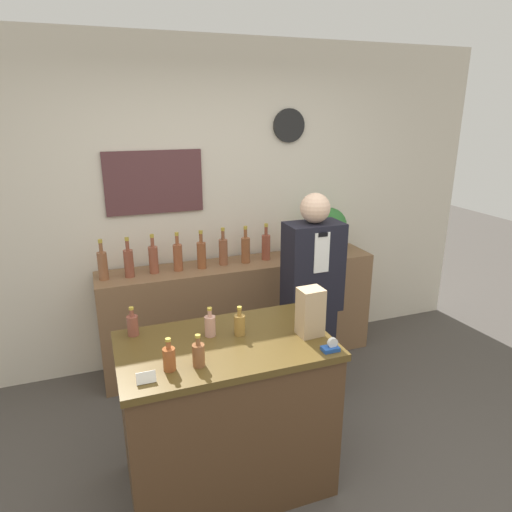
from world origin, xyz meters
TOP-DOWN VIEW (x-y plane):
  - back_wall at (-0.00, 2.00)m, footprint 5.20×0.09m
  - back_shelf at (0.22, 1.74)m, footprint 2.36×0.41m
  - display_counter at (-0.31, 0.42)m, footprint 1.16×0.70m
  - shopkeeper at (0.54, 1.04)m, footprint 0.40×0.25m
  - potted_plant at (1.05, 1.76)m, footprint 0.31×0.31m
  - paper_bag at (0.17, 0.35)m, footprint 0.14×0.12m
  - tape_dispenser at (0.19, 0.15)m, footprint 0.09×0.06m
  - price_card_left at (-0.76, 0.18)m, footprint 0.09×0.02m
  - counter_bottle_0 at (-0.77, 0.68)m, footprint 0.06×0.06m
  - counter_bottle_1 at (-0.64, 0.25)m, footprint 0.06×0.06m
  - counter_bottle_2 at (-0.49, 0.24)m, footprint 0.06×0.06m
  - counter_bottle_3 at (-0.36, 0.53)m, footprint 0.06×0.06m
  - counter_bottle_4 at (-0.20, 0.48)m, footprint 0.06×0.06m
  - shelf_bottle_0 at (-0.88, 1.73)m, footprint 0.07×0.07m
  - shelf_bottle_1 at (-0.69, 1.72)m, footprint 0.07×0.07m
  - shelf_bottle_2 at (-0.50, 1.74)m, footprint 0.07×0.07m
  - shelf_bottle_3 at (-0.31, 1.73)m, footprint 0.07×0.07m
  - shelf_bottle_4 at (-0.12, 1.73)m, footprint 0.07×0.07m
  - shelf_bottle_5 at (0.07, 1.75)m, footprint 0.07×0.07m
  - shelf_bottle_6 at (0.26, 1.74)m, footprint 0.07×0.07m
  - shelf_bottle_7 at (0.45, 1.75)m, footprint 0.07×0.07m
  - shelf_bottle_8 at (0.64, 1.74)m, footprint 0.07×0.07m
  - shelf_bottle_9 at (0.83, 1.75)m, footprint 0.07×0.07m

SIDE VIEW (x-z plane):
  - back_shelf at x=0.22m, z-range 0.00..0.91m
  - display_counter at x=-0.31m, z-range 0.00..0.94m
  - shopkeeper at x=0.54m, z-range 0.00..1.60m
  - tape_dispenser at x=0.19m, z-range 0.92..0.99m
  - price_card_left at x=-0.76m, z-range 0.94..0.99m
  - counter_bottle_0 at x=-0.77m, z-range 0.91..1.08m
  - counter_bottle_1 at x=-0.64m, z-range 0.91..1.08m
  - counter_bottle_2 at x=-0.49m, z-range 0.91..1.08m
  - counter_bottle_3 at x=-0.36m, z-range 0.91..1.08m
  - counter_bottle_4 at x=-0.20m, z-range 0.91..1.08m
  - shelf_bottle_0 at x=-0.88m, z-range 0.87..1.19m
  - shelf_bottle_1 at x=-0.69m, z-range 0.87..1.19m
  - shelf_bottle_2 at x=-0.50m, z-range 0.87..1.19m
  - shelf_bottle_3 at x=-0.31m, z-range 0.87..1.19m
  - shelf_bottle_4 at x=-0.12m, z-range 0.87..1.19m
  - shelf_bottle_5 at x=0.07m, z-range 0.87..1.19m
  - shelf_bottle_6 at x=0.26m, z-range 0.87..1.19m
  - shelf_bottle_7 at x=0.45m, z-range 0.87..1.19m
  - shelf_bottle_8 at x=0.64m, z-range 0.87..1.19m
  - shelf_bottle_9 at x=0.83m, z-range 0.87..1.19m
  - paper_bag at x=0.17m, z-range 0.93..1.21m
  - potted_plant at x=1.05m, z-range 0.94..1.35m
  - back_wall at x=0.00m, z-range 0.00..2.70m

